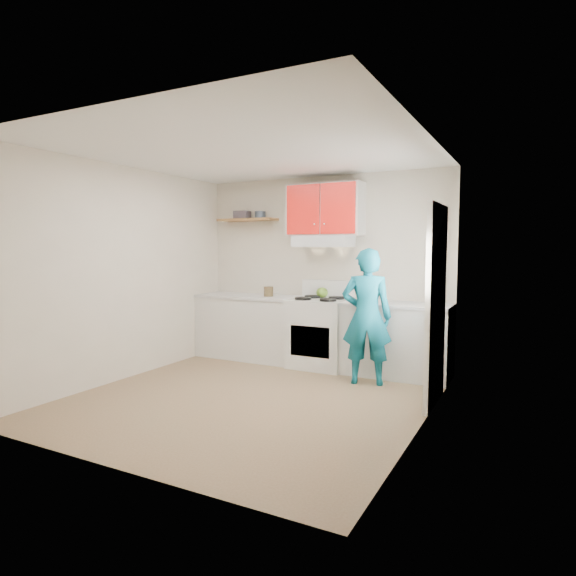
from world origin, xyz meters
The scene contains 21 objects.
floor centered at (0.00, 0.00, 0.00)m, with size 3.80×3.80×0.00m, color brown.
ceiling centered at (0.00, 0.00, 2.60)m, with size 3.60×3.80×0.04m, color white.
back_wall centered at (0.00, 1.90, 1.30)m, with size 3.60×0.04×2.60m, color beige.
front_wall centered at (0.00, -1.90, 1.30)m, with size 3.60×0.04×2.60m, color beige.
left_wall centered at (-1.80, 0.00, 1.30)m, with size 0.04×3.80×2.60m, color beige.
right_wall centered at (1.80, 0.00, 1.30)m, with size 0.04×3.80×2.60m, color beige.
door centered at (1.78, 0.70, 1.02)m, with size 0.05×0.85×2.05m, color white.
door_glass centered at (1.75, 0.70, 1.45)m, with size 0.01×0.55×0.95m, color white.
counter_left centered at (-1.04, 1.60, 0.45)m, with size 1.52×0.60×0.90m, color silver.
counter_right centered at (1.14, 1.60, 0.45)m, with size 1.32×0.60×0.90m, color silver.
stove centered at (0.10, 1.57, 0.46)m, with size 0.76×0.65×0.92m, color white.
range_hood centered at (0.10, 1.68, 1.70)m, with size 0.76×0.44×0.15m, color silver.
upper_cabinets centered at (0.10, 1.73, 2.12)m, with size 1.02×0.33×0.70m, color red.
shelf centered at (-1.15, 1.75, 2.02)m, with size 0.90×0.30×0.04m, color brown.
books centered at (-1.23, 1.73, 2.09)m, with size 0.22×0.16×0.11m, color #3D363D.
tin centered at (-0.92, 1.74, 2.09)m, with size 0.16×0.16×0.10m, color #333D4C.
kettle centered at (0.04, 1.79, 0.99)m, with size 0.17×0.17×0.14m, color #5A8324.
crock centered at (-0.70, 1.58, 0.98)m, with size 0.13×0.13×0.16m, color #4C3B21.
cutting_board centered at (1.08, 1.61, 0.91)m, with size 0.33×0.24×0.02m, color olive.
silicone_mat centered at (1.64, 1.53, 0.90)m, with size 0.30×0.25×0.01m, color red.
person centered at (0.92, 1.08, 0.80)m, with size 0.59×0.38×1.61m, color #0D657C.
Camera 1 is at (2.69, -4.33, 1.61)m, focal length 30.12 mm.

